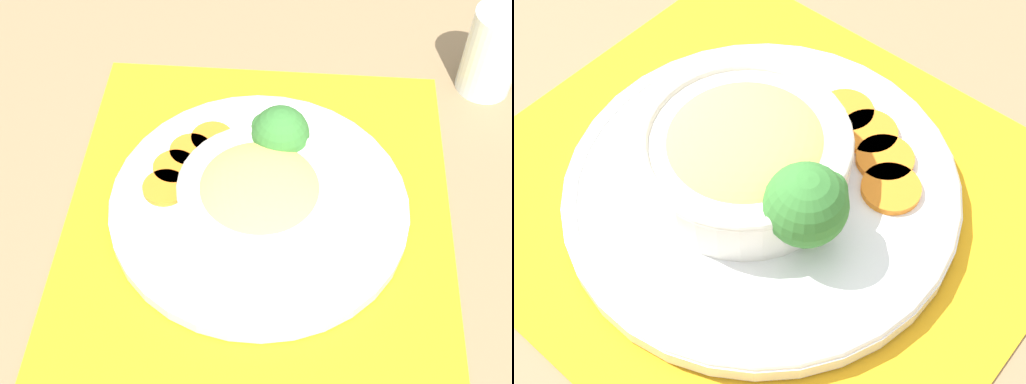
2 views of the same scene
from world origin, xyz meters
TOP-DOWN VIEW (x-y plane):
  - ground_plane at (0.00, 0.00)m, footprint 4.00×4.00m
  - placemat at (0.00, 0.00)m, footprint 0.46×0.50m
  - plate at (0.00, 0.00)m, footprint 0.33×0.33m
  - bowl at (-0.00, -0.02)m, footprint 0.17×0.17m
  - broccoli_floret at (0.02, 0.06)m, footprint 0.06×0.06m
  - carrot_slice_near at (-0.05, 0.09)m, footprint 0.05×0.05m
  - carrot_slice_middle at (-0.08, 0.07)m, footprint 0.05×0.05m
  - carrot_slice_far at (-0.09, 0.05)m, footprint 0.05×0.05m
  - carrot_slice_extra at (-0.10, 0.02)m, footprint 0.05×0.05m

SIDE VIEW (x-z plane):
  - ground_plane at x=0.00m, z-range 0.00..0.00m
  - placemat at x=0.00m, z-range 0.00..0.00m
  - plate at x=0.00m, z-range 0.00..0.03m
  - carrot_slice_near at x=-0.05m, z-range 0.02..0.03m
  - carrot_slice_middle at x=-0.08m, z-range 0.02..0.03m
  - carrot_slice_far at x=-0.09m, z-range 0.02..0.03m
  - carrot_slice_extra at x=-0.10m, z-range 0.02..0.03m
  - bowl at x=0.00m, z-range 0.02..0.08m
  - broccoli_floret at x=0.02m, z-range 0.03..0.10m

